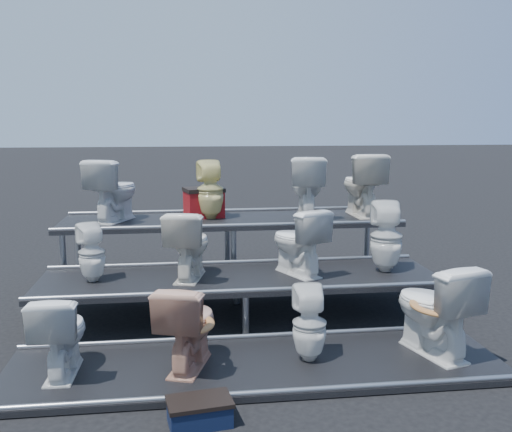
{
  "coord_description": "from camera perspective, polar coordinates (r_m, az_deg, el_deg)",
  "views": [
    {
      "loc": [
        -0.59,
        -5.84,
        2.1
      ],
      "look_at": [
        0.18,
        0.1,
        1.09
      ],
      "focal_mm": 40.0,
      "sensor_mm": 36.0,
      "label": 1
    }
  ],
  "objects": [
    {
      "name": "ground",
      "position": [
        6.23,
        -1.54,
        -10.1
      ],
      "size": [
        80.0,
        80.0,
        0.0
      ],
      "primitive_type": "plane",
      "color": "black",
      "rests_on": "ground"
    },
    {
      "name": "tier_front",
      "position": [
        5.02,
        0.04,
        -14.75
      ],
      "size": [
        4.2,
        1.2,
        0.06
      ],
      "primitive_type": "cube",
      "color": "black",
      "rests_on": "ground"
    },
    {
      "name": "tier_mid",
      "position": [
        6.16,
        -1.55,
        -8.09
      ],
      "size": [
        4.2,
        1.2,
        0.46
      ],
      "primitive_type": "cube",
      "color": "black",
      "rests_on": "ground"
    },
    {
      "name": "tier_back",
      "position": [
        7.35,
        -2.6,
        -3.54
      ],
      "size": [
        4.2,
        1.2,
        0.86
      ],
      "primitive_type": "cube",
      "color": "black",
      "rests_on": "ground"
    },
    {
      "name": "toilet_0",
      "position": [
        4.94,
        -18.95,
        -11.03
      ],
      "size": [
        0.4,
        0.68,
        0.68
      ],
      "primitive_type": "imported",
      "rotation": [
        0.0,
        0.0,
        3.11
      ],
      "color": "silver",
      "rests_on": "tier_front"
    },
    {
      "name": "toilet_1",
      "position": [
        4.83,
        -6.79,
        -10.73
      ],
      "size": [
        0.61,
        0.81,
        0.73
      ],
      "primitive_type": "imported",
      "rotation": [
        0.0,
        0.0,
        2.83
      ],
      "color": "tan",
      "rests_on": "tier_front"
    },
    {
      "name": "toilet_2",
      "position": [
        4.96,
        5.37,
        -10.68
      ],
      "size": [
        0.31,
        0.32,
        0.65
      ],
      "primitive_type": "imported",
      "rotation": [
        0.0,
        0.0,
        3.08
      ],
      "color": "silver",
      "rests_on": "tier_front"
    },
    {
      "name": "toilet_3",
      "position": [
        5.28,
        17.36,
        -8.75
      ],
      "size": [
        0.67,
        0.92,
        0.84
      ],
      "primitive_type": "imported",
      "rotation": [
        0.0,
        0.0,
        3.42
      ],
      "color": "silver",
      "rests_on": "tier_front"
    },
    {
      "name": "toilet_4",
      "position": [
        6.06,
        -16.1,
        -3.55
      ],
      "size": [
        0.36,
        0.36,
        0.6
      ],
      "primitive_type": "imported",
      "rotation": [
        0.0,
        0.0,
        3.55
      ],
      "color": "silver",
      "rests_on": "tier_mid"
    },
    {
      "name": "toilet_5",
      "position": [
        5.97,
        -6.75,
        -2.82
      ],
      "size": [
        0.56,
        0.78,
        0.72
      ],
      "primitive_type": "imported",
      "rotation": [
        0.0,
        0.0,
        2.91
      ],
      "color": "silver",
      "rests_on": "tier_mid"
    },
    {
      "name": "toilet_6",
      "position": [
        6.09,
        4.18,
        -2.53
      ],
      "size": [
        0.66,
        0.81,
        0.72
      ],
      "primitive_type": "imported",
      "rotation": [
        0.0,
        0.0,
        3.57
      ],
      "color": "silver",
      "rests_on": "tier_mid"
    },
    {
      "name": "toilet_7",
      "position": [
        6.36,
        12.9,
        -2.04
      ],
      "size": [
        0.41,
        0.42,
        0.77
      ],
      "primitive_type": "imported",
      "rotation": [
        0.0,
        0.0,
        2.94
      ],
      "color": "silver",
      "rests_on": "tier_mid"
    },
    {
      "name": "toilet_8",
      "position": [
        7.24,
        -14.05,
        2.53
      ],
      "size": [
        0.7,
        0.87,
        0.77
      ],
      "primitive_type": "imported",
      "rotation": [
        0.0,
        0.0,
        2.72
      ],
      "color": "silver",
      "rests_on": "tier_back"
    },
    {
      "name": "toilet_9",
      "position": [
        7.2,
        -4.59,
        2.63
      ],
      "size": [
        0.37,
        0.37,
        0.74
      ],
      "primitive_type": "imported",
      "rotation": [
        0.0,
        0.0,
        3.24
      ],
      "color": "#E6DA89",
      "rests_on": "tier_back"
    },
    {
      "name": "toilet_10",
      "position": [
        7.36,
        5.1,
        2.96
      ],
      "size": [
        0.55,
        0.83,
        0.79
      ],
      "primitive_type": "imported",
      "rotation": [
        0.0,
        0.0,
        2.99
      ],
      "color": "silver",
      "rests_on": "tier_back"
    },
    {
      "name": "toilet_11",
      "position": [
        7.55,
        10.54,
        3.11
      ],
      "size": [
        0.47,
        0.81,
        0.82
      ],
      "primitive_type": "imported",
      "rotation": [
        0.0,
        0.0,
        3.16
      ],
      "color": "silver",
      "rests_on": "tier_back"
    },
    {
      "name": "red_crate",
      "position": [
        7.37,
        -5.24,
        1.17
      ],
      "size": [
        0.53,
        0.46,
        0.33
      ],
      "primitive_type": "cube",
      "rotation": [
        0.0,
        0.0,
        0.23
      ],
      "color": "maroon",
      "rests_on": "tier_back"
    },
    {
      "name": "step_stool",
      "position": [
        4.22,
        -5.66,
        -19.08
      ],
      "size": [
        0.46,
        0.32,
        0.15
      ],
      "primitive_type": "cube",
      "rotation": [
        0.0,
        0.0,
        0.15
      ],
      "color": "black",
      "rests_on": "ground"
    }
  ]
}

